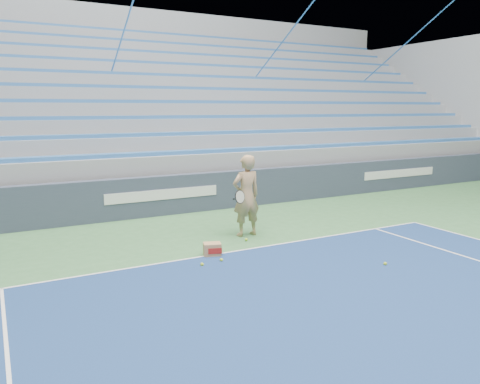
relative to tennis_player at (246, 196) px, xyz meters
name	(u,v)px	position (x,y,z in m)	size (l,w,h in m)	color
sponsor_barrier	(162,195)	(-1.03, 3.00, -0.40)	(30.00, 0.32, 1.10)	#343D50
bleachers	(111,124)	(-1.03, 8.72, 1.41)	(31.00, 9.15, 7.30)	gray
tennis_player	(246,196)	(0.00, 0.00, 0.00)	(0.96, 0.85, 1.89)	tan
ball_box	(212,249)	(-1.33, -1.00, -0.82)	(0.41, 0.36, 0.26)	#AD8154
tennis_ball_0	(385,264)	(1.30, -3.10, -0.91)	(0.07, 0.07, 0.07)	#B9D92C
tennis_ball_1	(221,260)	(-1.34, -1.44, -0.91)	(0.07, 0.07, 0.07)	#B9D92C
tennis_ball_2	(202,264)	(-1.78, -1.50, -0.91)	(0.07, 0.07, 0.07)	#B9D92C
tennis_ball_3	(246,240)	(-0.22, -0.41, -0.91)	(0.07, 0.07, 0.07)	#B9D92C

